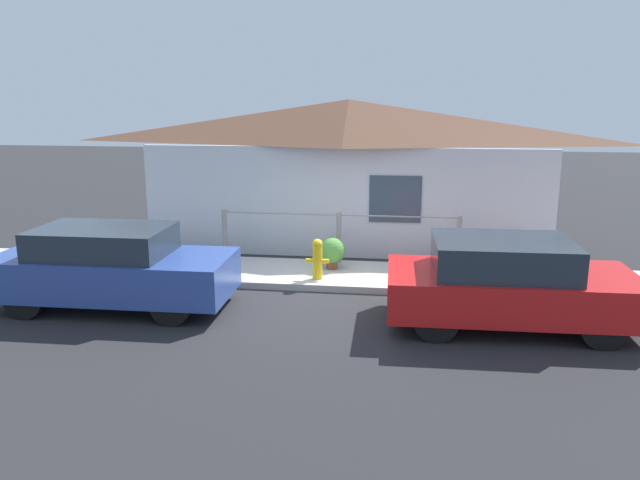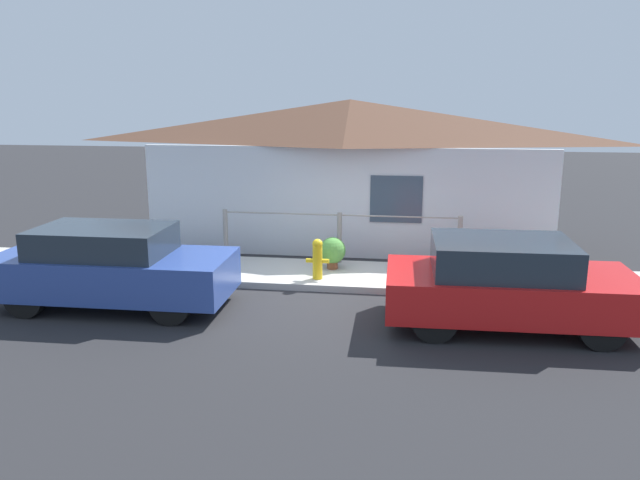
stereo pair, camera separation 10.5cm
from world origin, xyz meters
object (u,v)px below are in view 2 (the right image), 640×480
at_px(car_right, 507,283).
at_px(potted_plant_near_hydrant, 332,251).
at_px(car_left, 112,267).
at_px(fire_hydrant, 317,258).

xyz_separation_m(car_right, potted_plant_near_hydrant, (-2.99, 2.40, -0.21)).
bearing_deg(car_right, potted_plant_near_hydrant, 140.07).
distance_m(car_left, potted_plant_near_hydrant, 4.17).
height_order(car_left, car_right, car_left).
height_order(car_left, fire_hydrant, car_left).
distance_m(car_left, fire_hydrant, 3.63).
height_order(fire_hydrant, potted_plant_near_hydrant, fire_hydrant).
bearing_deg(potted_plant_near_hydrant, car_right, -38.78).
relative_size(car_left, fire_hydrant, 5.14).
xyz_separation_m(car_left, car_right, (6.39, -0.00, -0.01)).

